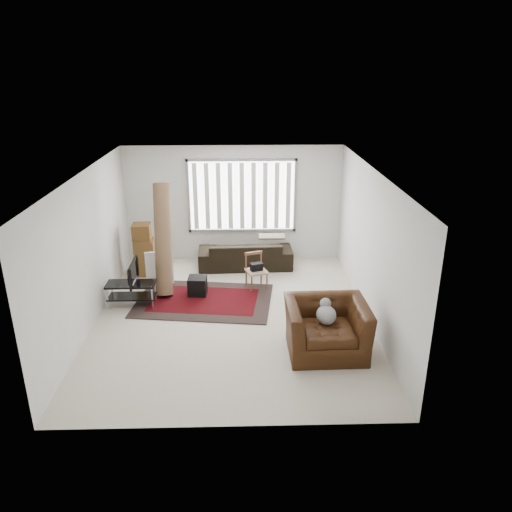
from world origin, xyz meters
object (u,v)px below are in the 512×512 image
Objects in this scene: moving_boxes at (144,251)px; armchair at (327,324)px; tv_stand at (131,289)px; sofa at (245,250)px; side_chair at (256,269)px.

armchair is at bearing -43.17° from moving_boxes.
tv_stand is 0.81× the size of moving_boxes.
armchair is (3.49, -1.75, 0.15)m from tv_stand.
armchair is at bearing 107.46° from sofa.
sofa reaches higher than tv_stand.
tv_stand is 3.91m from armchair.
tv_stand is 0.71× the size of armchair.
armchair reaches higher than sofa.
tv_stand is at bearing 38.97° from sofa.
tv_stand is 1.26× the size of side_chair.
armchair reaches higher than tv_stand.
moving_boxes is 2.27m from sofa.
side_chair is at bearing 17.30° from tv_stand.
moving_boxes reaches higher than armchair.
moving_boxes is at bearing 135.68° from armchair.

